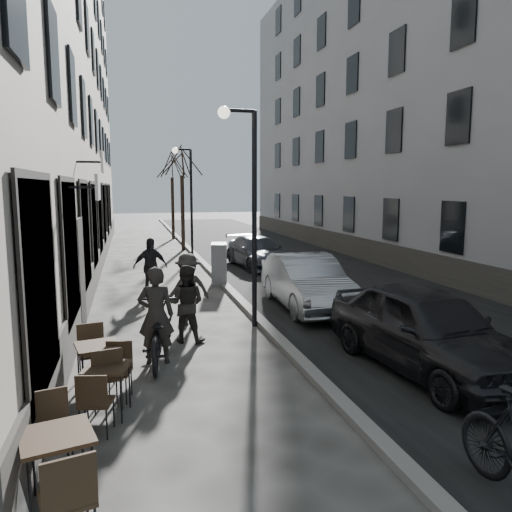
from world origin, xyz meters
name	(u,v)px	position (x,y,z in m)	size (l,w,h in m)	color
ground	(372,456)	(0.00, 0.00, 0.00)	(120.00, 120.00, 0.00)	#33312E
road	(283,261)	(3.85, 16.00, 0.00)	(7.30, 60.00, 0.00)	black
kerb	(203,263)	(0.20, 16.00, 0.06)	(0.25, 60.00, 0.12)	slate
building_left	(40,66)	(-6.00, 16.50, 8.00)	(4.00, 35.00, 16.00)	gray
building_right	(397,85)	(9.50, 16.50, 8.00)	(4.00, 35.00, 16.00)	gray
streetlamp_near	(247,193)	(-0.17, 6.00, 3.16)	(0.90, 0.28, 5.09)	black
streetlamp_far	(187,190)	(-0.17, 18.00, 3.16)	(0.90, 0.28, 5.09)	black
tree_near	(182,160)	(-0.10, 21.00, 4.66)	(2.40, 2.40, 5.70)	black
tree_far	(172,165)	(-0.10, 27.00, 4.66)	(2.40, 2.40, 5.70)	black
bistro_set_a	(58,465)	(-3.61, -0.19, 0.52)	(0.88, 1.75, 1.00)	black
bistro_set_b	(107,385)	(-3.21, 1.95, 0.46)	(0.74, 1.55, 0.89)	black
bistro_set_c	(99,364)	(-3.38, 2.81, 0.50)	(0.79, 1.69, 0.96)	black
sign_board	(3,510)	(-4.01, -0.70, 0.44)	(0.51, 0.68, 1.08)	black
utility_cabinet	(219,264)	(0.10, 11.35, 0.70)	(0.52, 0.94, 1.41)	slate
bicycle	(156,334)	(-2.40, 4.02, 0.57)	(0.75, 2.15, 1.13)	black
cyclist_rider	(156,315)	(-2.40, 4.02, 0.92)	(0.67, 0.44, 1.85)	black
pedestrian_near	(186,304)	(-1.71, 5.19, 0.84)	(0.81, 0.63, 1.67)	black
pedestrian_mid	(188,289)	(-1.51, 6.59, 0.86)	(1.12, 0.64, 1.73)	#2A2825
pedestrian_far	(150,267)	(-2.25, 10.08, 0.89)	(1.04, 0.43, 1.78)	black
car_near	(426,329)	(2.30, 2.43, 0.77)	(1.83, 4.55, 1.55)	black
car_mid	(307,282)	(1.83, 7.42, 0.73)	(1.54, 4.43, 1.46)	#93969B
car_far	(258,252)	(2.30, 14.59, 0.63)	(1.77, 4.35, 1.26)	#3B3E46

